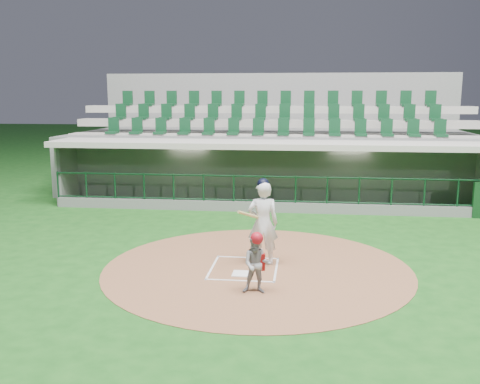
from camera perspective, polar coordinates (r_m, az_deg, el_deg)
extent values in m
plane|color=#154814|center=(12.90, 0.58, -7.79)|extent=(120.00, 120.00, 0.00)
cylinder|color=brown|center=(12.68, 1.84, -8.09)|extent=(7.20, 7.20, 0.01)
cube|color=white|center=(12.23, 0.22, -8.71)|extent=(0.43, 0.43, 0.02)
cube|color=white|center=(12.71, -2.96, -8.00)|extent=(0.05, 1.80, 0.01)
cube|color=silver|center=(12.55, 3.87, -8.25)|extent=(0.05, 1.80, 0.01)
cube|color=white|center=(13.42, 0.84, -7.00)|extent=(1.55, 0.05, 0.01)
cube|color=white|center=(11.81, -0.04, -9.43)|extent=(1.55, 0.05, 0.01)
cube|color=slate|center=(20.25, 2.92, -2.72)|extent=(15.00, 3.00, 0.10)
cube|color=gray|center=(21.56, 3.26, 1.86)|extent=(15.00, 0.20, 2.70)
cube|color=#BAB7A5|center=(21.41, 3.24, 2.47)|extent=(13.50, 0.04, 0.90)
cube|color=slate|center=(21.81, -17.11, 1.52)|extent=(0.20, 3.00, 2.70)
cube|color=gray|center=(20.87, 23.97, 0.70)|extent=(0.20, 3.00, 2.70)
cube|color=#AEA99E|center=(19.56, 2.95, 5.28)|extent=(15.40, 3.50, 0.20)
cube|color=slate|center=(18.59, 2.61, -1.69)|extent=(15.00, 0.15, 0.40)
cube|color=black|center=(18.33, 2.65, 3.13)|extent=(15.00, 0.01, 0.95)
cube|color=brown|center=(21.22, 3.13, -1.36)|extent=(12.75, 0.40, 0.45)
cube|color=white|center=(20.25, -5.54, 5.04)|extent=(1.30, 0.35, 0.04)
cube|color=white|center=(19.84, 11.70, 4.77)|extent=(1.30, 0.35, 0.04)
imported|color=maroon|center=(21.92, -13.28, 0.46)|extent=(1.16, 0.71, 1.74)
imported|color=maroon|center=(20.92, -1.81, -0.02)|extent=(0.92, 0.44, 1.52)
imported|color=maroon|center=(20.59, 9.53, 0.17)|extent=(0.95, 0.65, 1.87)
imported|color=maroon|center=(21.27, 17.42, 0.22)|extent=(1.86, 0.91, 1.92)
cube|color=slate|center=(23.15, 3.53, 3.19)|extent=(17.00, 6.50, 2.50)
cube|color=#9E998F|center=(21.55, 3.32, 5.73)|extent=(16.60, 0.95, 0.30)
cube|color=gray|center=(22.46, 3.49, 7.32)|extent=(16.60, 0.95, 0.30)
cube|color=#A19D92|center=(23.39, 3.65, 8.79)|extent=(16.60, 0.95, 0.30)
cube|color=slate|center=(26.36, 4.00, 7.04)|extent=(17.00, 0.25, 5.05)
imported|color=white|center=(12.69, 2.45, -3.35)|extent=(0.79, 0.57, 2.00)
sphere|color=black|center=(12.50, 2.49, 0.85)|extent=(0.28, 0.28, 0.28)
cylinder|color=tan|center=(12.41, 1.22, -2.53)|extent=(0.58, 0.79, 0.39)
imported|color=#939398|center=(10.96, 1.79, -7.74)|extent=(0.60, 0.48, 1.20)
sphere|color=#A5111E|center=(10.81, 1.81, -4.96)|extent=(0.26, 0.26, 0.26)
cube|color=#A01111|center=(11.10, 1.86, -7.46)|extent=(0.32, 0.10, 0.35)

